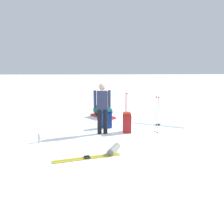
% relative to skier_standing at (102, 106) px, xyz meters
% --- Properties ---
extents(ground_plane, '(80.00, 80.00, 0.00)m').
position_rel_skier_standing_xyz_m(ground_plane, '(-0.21, 0.33, -0.95)').
color(ground_plane, white).
extents(skier_standing, '(0.27, 0.57, 1.70)m').
position_rel_skier_standing_xyz_m(skier_standing, '(0.00, 0.00, 0.00)').
color(skier_standing, black).
rests_on(skier_standing, ground_plane).
extents(ski_pair_near, '(0.65, 1.70, 0.05)m').
position_rel_skier_standing_xyz_m(ski_pair_near, '(2.09, -0.36, -0.94)').
color(ski_pair_near, gold).
rests_on(ski_pair_near, ground_plane).
extents(ski_pair_far, '(0.96, 1.87, 0.05)m').
position_rel_skier_standing_xyz_m(ski_pair_far, '(-0.99, 2.11, -0.94)').
color(ski_pair_far, silver).
rests_on(ski_pair_far, ground_plane).
extents(backpack_large_dark, '(0.34, 0.27, 0.69)m').
position_rel_skier_standing_xyz_m(backpack_large_dark, '(-0.13, 0.84, -0.61)').
color(backpack_large_dark, maroon).
rests_on(backpack_large_dark, ground_plane).
extents(backpack_bright, '(0.36, 0.39, 0.63)m').
position_rel_skier_standing_xyz_m(backpack_bright, '(-0.69, 0.14, -0.65)').
color(backpack_bright, navy).
rests_on(backpack_bright, ground_plane).
extents(ski_poles_planted_near, '(0.19, 0.10, 1.23)m').
position_rel_skier_standing_xyz_m(ski_poles_planted_near, '(-1.24, 0.91, -0.27)').
color(ski_poles_planted_near, maroon).
rests_on(ski_poles_planted_near, ground_plane).
extents(ski_poles_planted_far, '(0.22, 0.11, 1.27)m').
position_rel_skier_standing_xyz_m(ski_poles_planted_far, '(0.05, 1.82, -0.25)').
color(ski_poles_planted_far, '#ABB6B9').
rests_on(ski_poles_planted_far, ground_plane).
extents(gear_sled, '(1.25, 1.13, 0.49)m').
position_rel_skier_standing_xyz_m(gear_sled, '(-2.38, -0.02, -0.73)').
color(gear_sled, red).
rests_on(gear_sled, ground_plane).
extents(sleeping_mat_rolled, '(0.58, 0.38, 0.18)m').
position_rel_skier_standing_xyz_m(sleeping_mat_rolled, '(1.71, 0.33, -0.86)').
color(sleeping_mat_rolled, gray).
rests_on(sleeping_mat_rolled, ground_plane).
extents(thermos_bottle, '(0.07, 0.07, 0.26)m').
position_rel_skier_standing_xyz_m(thermos_bottle, '(0.84, -1.89, -0.82)').
color(thermos_bottle, '#B0B4C1').
rests_on(thermos_bottle, ground_plane).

